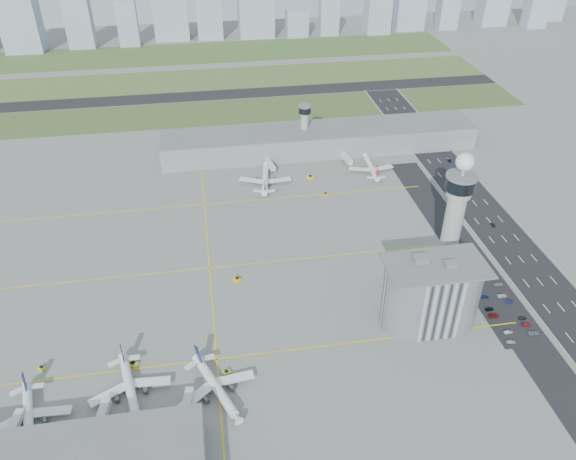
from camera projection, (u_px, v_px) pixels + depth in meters
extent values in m
plane|color=gray|center=(300.00, 300.00, 256.68)|extent=(1000.00, 1000.00, 0.00)
cube|color=#44592A|center=(223.00, 112.00, 436.95)|extent=(480.00, 50.00, 0.08)
cube|color=#567035|center=(218.00, 79.00, 497.94)|extent=(480.00, 60.00, 0.08)
cube|color=#4A6E34|center=(213.00, 52.00, 562.99)|extent=(480.00, 70.00, 0.08)
cube|color=black|center=(220.00, 95.00, 467.03)|extent=(480.00, 22.00, 0.10)
cube|color=black|center=(533.00, 274.00, 271.99)|extent=(28.00, 500.00, 0.10)
cube|color=#9E9E99|center=(507.00, 276.00, 269.81)|extent=(0.60, 500.00, 1.20)
cube|color=#9E9E99|center=(560.00, 270.00, 273.54)|extent=(0.60, 500.00, 1.20)
cube|color=black|center=(495.00, 293.00, 260.53)|extent=(18.00, 260.00, 0.08)
cube|color=black|center=(503.00, 311.00, 250.50)|extent=(20.00, 44.00, 0.10)
cube|color=yellow|center=(217.00, 359.00, 226.95)|extent=(260.00, 0.60, 0.01)
cube|color=yellow|center=(209.00, 268.00, 275.74)|extent=(260.00, 0.60, 0.01)
cube|color=yellow|center=(205.00, 205.00, 324.53)|extent=(260.00, 0.60, 0.01)
cube|color=yellow|center=(209.00, 268.00, 275.74)|extent=(0.60, 260.00, 0.01)
cylinder|color=#ADAAA5|center=(451.00, 232.00, 259.19)|extent=(8.40, 8.40, 48.00)
cylinder|color=#ADAAA5|center=(459.00, 191.00, 246.73)|extent=(11.00, 11.00, 4.00)
cylinder|color=black|center=(461.00, 183.00, 244.46)|extent=(13.00, 13.00, 6.00)
cylinder|color=slate|center=(462.00, 176.00, 242.48)|extent=(14.00, 14.00, 1.00)
cylinder|color=#ADAAA5|center=(463.00, 171.00, 241.06)|extent=(1.60, 1.60, 5.00)
sphere|color=white|center=(465.00, 162.00, 238.51)|extent=(8.00, 8.00, 8.00)
cylinder|color=#ADAAA5|center=(304.00, 131.00, 374.72)|extent=(5.00, 5.00, 28.00)
cylinder|color=black|center=(305.00, 110.00, 366.23)|extent=(8.00, 8.00, 4.00)
cylinder|color=slate|center=(305.00, 106.00, 364.81)|extent=(8.60, 8.60, 0.80)
cube|color=#B2B2B7|center=(431.00, 294.00, 237.23)|extent=(18.00, 24.00, 30.00)
cylinder|color=#B2B2B7|center=(411.00, 296.00, 236.03)|extent=(24.00, 24.00, 30.00)
cylinder|color=#B2B2B7|center=(451.00, 292.00, 238.43)|extent=(24.00, 24.00, 30.00)
cube|color=slate|center=(436.00, 265.00, 228.50)|extent=(42.00, 24.00, 0.80)
cube|color=slate|center=(420.00, 259.00, 229.23)|extent=(6.00, 5.00, 3.00)
cube|color=slate|center=(450.00, 265.00, 226.80)|extent=(5.00, 4.00, 2.40)
cube|color=gray|center=(319.00, 140.00, 378.11)|extent=(210.00, 32.00, 15.00)
cube|color=slate|center=(320.00, 129.00, 373.64)|extent=(210.00, 32.00, 0.80)
imported|color=silver|center=(511.00, 342.00, 234.07)|extent=(4.05, 2.16, 1.31)
imported|color=#A8ABAC|center=(508.00, 332.00, 238.77)|extent=(3.92, 1.70, 1.26)
imported|color=maroon|center=(494.00, 316.00, 247.06)|extent=(4.80, 2.34, 1.31)
imported|color=black|center=(489.00, 309.00, 250.65)|extent=(4.11, 2.03, 1.15)
imported|color=navy|center=(485.00, 297.00, 257.37)|extent=(3.42, 1.43, 1.16)
imported|color=silver|center=(474.00, 286.00, 263.48)|extent=(3.95, 1.90, 1.25)
imported|color=gray|center=(534.00, 333.00, 238.28)|extent=(4.84, 2.68, 1.28)
imported|color=maroon|center=(526.00, 324.00, 242.54)|extent=(4.37, 2.13, 1.23)
imported|color=#27282A|center=(523.00, 318.00, 245.81)|extent=(3.66, 1.58, 1.23)
imported|color=navy|center=(509.00, 301.00, 254.84)|extent=(3.57, 1.47, 1.15)
imported|color=silver|center=(502.00, 296.00, 257.99)|extent=(4.53, 2.16, 1.25)
imported|color=gray|center=(498.00, 284.00, 264.66)|extent=(4.57, 1.91, 1.32)
imported|color=black|center=(493.00, 225.00, 306.15)|extent=(1.34, 3.63, 1.19)
imported|color=#0C124E|center=(450.00, 161.00, 368.52)|extent=(2.29, 4.28, 1.14)
imported|color=gray|center=(398.00, 124.00, 417.59)|extent=(1.34, 3.27, 1.11)
cube|color=#9EADC1|center=(20.00, 20.00, 549.94)|extent=(35.81, 28.65, 60.36)
cube|color=#9EADC1|center=(77.00, 13.00, 558.97)|extent=(25.49, 20.39, 66.89)
cube|color=#9EADC1|center=(128.00, 23.00, 570.01)|extent=(20.04, 16.03, 45.20)
cube|color=#9EADC1|center=(170.00, 8.00, 586.68)|extent=(35.76, 28.61, 61.22)
cube|color=#9EADC1|center=(256.00, 6.00, 594.67)|extent=(36.96, 29.57, 62.11)
cube|color=#9EADC1|center=(297.00, 23.00, 603.12)|extent=(23.01, 18.41, 27.75)
cube|color=#9EADC1|center=(329.00, 16.00, 604.33)|extent=(20.22, 16.18, 38.97)
cube|color=#9EADC1|center=(378.00, 11.00, 607.60)|extent=(26.14, 20.92, 46.89)
cube|color=#9EADC1|center=(553.00, 2.00, 656.46)|extent=(22.64, 18.11, 41.06)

